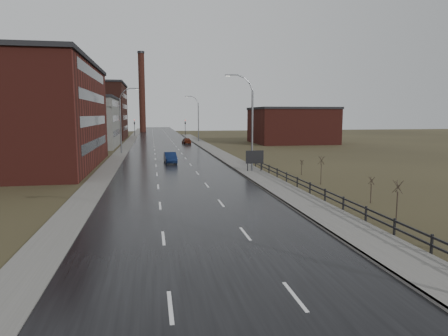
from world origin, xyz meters
name	(u,v)px	position (x,y,z in m)	size (l,w,h in m)	color
road	(168,154)	(0.00, 60.00, 0.03)	(14.00, 300.00, 0.06)	black
sidewalk_right	(252,173)	(8.60, 35.00, 0.09)	(3.20, 180.00, 0.18)	#595651
curb_right	(239,173)	(7.08, 35.00, 0.09)	(0.16, 180.00, 0.18)	slate
sidewalk_left	(120,155)	(-8.20, 60.00, 0.06)	(2.40, 260.00, 0.12)	#595651
warehouse_near	(3,115)	(-20.99, 45.00, 6.76)	(22.44, 28.56, 13.50)	#471914
warehouse_mid	(77,122)	(-17.99, 78.00, 5.26)	(16.32, 20.40, 10.50)	slate
warehouse_far	(77,111)	(-22.99, 108.00, 7.76)	(26.52, 24.48, 15.50)	#331611
building_right	(292,125)	(30.30, 82.00, 4.26)	(18.36, 16.32, 8.50)	#471914
smokestack	(142,92)	(-6.00, 150.00, 15.50)	(2.70, 2.70, 30.70)	#331611
streetlight_right_mid	(250,123)	(8.50, 36.00, 5.84)	(3.36, 0.28, 11.35)	slate
streetlight_left	(122,120)	(-7.70, 62.00, 5.84)	(3.36, 0.28, 11.35)	slate
streetlight_right_far	(197,118)	(8.50, 90.00, 5.84)	(3.36, 0.28, 11.35)	slate
guardrail	(329,195)	(10.30, 18.31, 0.71)	(0.10, 53.05, 1.10)	black
shrub_c	(397,201)	(12.18, 12.65, 1.45)	(0.64, 0.68, 2.73)	#382D23
shrub_d	(371,189)	(13.71, 18.23, 1.09)	(0.49, 0.52, 2.06)	#382D23
shrub_e	(321,169)	(13.37, 26.72, 1.48)	(0.66, 0.69, 2.79)	#382D23
shrub_f	(302,167)	(13.77, 32.84, 0.91)	(0.41, 0.43, 1.71)	#382D23
billboard	(255,158)	(9.10, 35.94, 1.74)	(2.15, 0.17, 2.59)	black
traffic_light_left	(134,122)	(-8.00, 120.00, 4.60)	(0.58, 2.73, 5.30)	black
traffic_light_right	(185,121)	(8.00, 120.00, 4.60)	(0.58, 2.73, 5.30)	black
car_near	(170,158)	(-0.27, 46.63, 0.75)	(1.59, 4.56, 1.50)	#0B183A
car_far	(187,141)	(5.17, 82.86, 0.73)	(1.72, 4.28, 1.46)	#511A0D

